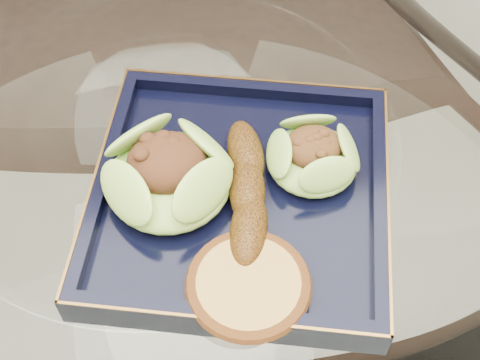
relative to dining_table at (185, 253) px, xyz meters
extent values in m
cylinder|color=white|center=(0.00, 0.00, 0.16)|extent=(1.10, 1.10, 0.01)
torus|color=black|center=(0.00, 0.00, 0.16)|extent=(1.13, 1.13, 0.02)
cylinder|color=black|center=(0.28, 0.28, -0.22)|extent=(0.04, 0.04, 0.75)
cylinder|color=black|center=(-0.28, 0.28, -0.22)|extent=(0.04, 0.04, 0.75)
cube|color=black|center=(0.03, 0.44, -0.10)|extent=(0.44, 0.44, 0.04)
cylinder|color=black|center=(-0.16, 0.25, -0.36)|extent=(0.03, 0.03, 0.47)
cylinder|color=black|center=(0.22, 0.25, -0.36)|extent=(0.03, 0.03, 0.47)
cylinder|color=black|center=(-0.15, 0.63, -0.36)|extent=(0.03, 0.03, 0.47)
cylinder|color=black|center=(0.22, 0.63, -0.36)|extent=(0.03, 0.03, 0.47)
cube|color=black|center=(0.06, -0.05, 0.17)|extent=(0.33, 0.33, 0.02)
ellipsoid|color=#6A9E2D|center=(-0.01, -0.04, 0.20)|extent=(0.14, 0.14, 0.04)
ellipsoid|color=#5A8E29|center=(0.13, -0.03, 0.20)|extent=(0.11, 0.11, 0.03)
ellipsoid|color=#583209|center=(0.06, -0.06, 0.20)|extent=(0.05, 0.16, 0.03)
cylinder|color=gold|center=(0.05, -0.15, 0.19)|extent=(0.10, 0.10, 0.02)
camera|label=1|loc=(0.01, -0.41, 0.69)|focal=50.00mm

